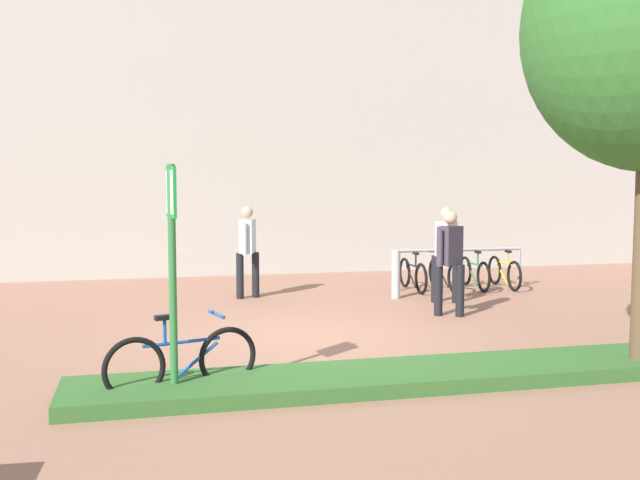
# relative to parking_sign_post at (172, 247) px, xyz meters

# --- Properties ---
(ground_plane) EXTENTS (60.00, 60.00, 0.00)m
(ground_plane) POSITION_rel_parking_sign_post_xyz_m (2.04, 2.48, -1.57)
(ground_plane) COLOR #936651
(building_facade) EXTENTS (28.00, 1.20, 10.00)m
(building_facade) POSITION_rel_parking_sign_post_xyz_m (2.04, 9.82, 3.43)
(building_facade) COLOR #B2ADA3
(building_facade) RESTS_ON ground
(planter_strip) EXTENTS (7.00, 1.10, 0.16)m
(planter_strip) POSITION_rel_parking_sign_post_xyz_m (2.34, 0.00, -1.49)
(planter_strip) COLOR #336028
(planter_strip) RESTS_ON ground
(parking_sign_post) EXTENTS (0.09, 0.36, 2.41)m
(parking_sign_post) POSITION_rel_parking_sign_post_xyz_m (0.00, 0.00, 0.00)
(parking_sign_post) COLOR #2D7238
(parking_sign_post) RESTS_ON ground
(bike_at_sign) EXTENTS (1.63, 0.57, 0.86)m
(bike_at_sign) POSITION_rel_parking_sign_post_xyz_m (0.09, 0.17, -1.23)
(bike_at_sign) COLOR black
(bike_at_sign) RESTS_ON ground
(bike_rack_cluster) EXTENTS (2.66, 1.63, 0.83)m
(bike_rack_cluster) POSITION_rel_parking_sign_post_xyz_m (5.87, 6.13, -1.23)
(bike_rack_cluster) COLOR #99999E
(bike_rack_cluster) RESTS_ON ground
(bollard_steel) EXTENTS (0.16, 0.16, 0.90)m
(bollard_steel) POSITION_rel_parking_sign_post_xyz_m (4.26, 5.38, -1.12)
(bollard_steel) COLOR #ADADB2
(bollard_steel) RESTS_ON ground
(person_casual_tan) EXTENTS (0.49, 0.44, 1.72)m
(person_casual_tan) POSITION_rel_parking_sign_post_xyz_m (4.99, 4.74, -0.59)
(person_casual_tan) COLOR black
(person_casual_tan) RESTS_ON ground
(person_shirt_blue) EXTENTS (0.44, 0.58, 1.72)m
(person_shirt_blue) POSITION_rel_parking_sign_post_xyz_m (1.59, 6.07, -0.59)
(person_shirt_blue) COLOR black
(person_shirt_blue) RESTS_ON ground
(person_suited_navy) EXTENTS (0.54, 0.41, 1.72)m
(person_suited_navy) POSITION_rel_parking_sign_post_xyz_m (4.54, 3.53, -0.59)
(person_suited_navy) COLOR black
(person_suited_navy) RESTS_ON ground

